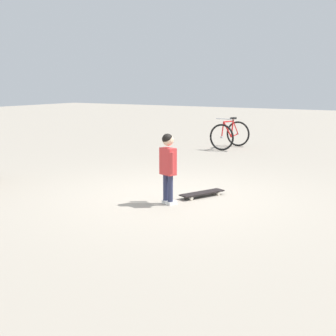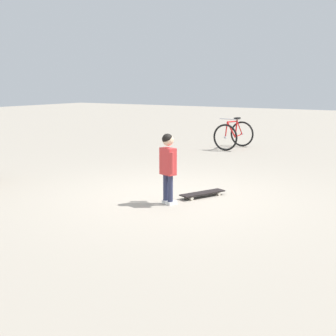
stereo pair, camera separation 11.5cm
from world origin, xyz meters
name	(u,v)px [view 1 (the left image)]	position (x,y,z in m)	size (l,w,h in m)	color
ground_plane	(174,196)	(0.00, 0.00, 0.00)	(50.00, 50.00, 0.00)	#9E9384
child_person	(168,161)	(0.17, -0.46, 0.66)	(0.30, 0.31, 1.06)	#2D3351
skateboard	(202,193)	(0.40, 0.21, 0.06)	(0.49, 0.80, 0.07)	black
bicycle_near	(230,135)	(-1.48, 5.55, 0.38)	(0.75, 1.09, 0.85)	black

